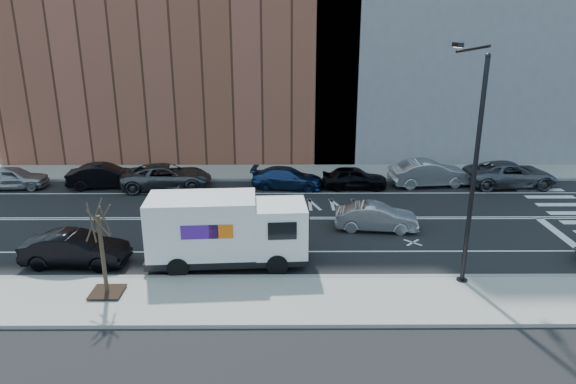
{
  "coord_description": "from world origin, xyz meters",
  "views": [
    {
      "loc": [
        -0.15,
        -25.96,
        10.0
      ],
      "look_at": [
        0.01,
        0.3,
        1.4
      ],
      "focal_mm": 32.0,
      "sensor_mm": 36.0,
      "label": 1
    }
  ],
  "objects_px": {
    "fedex_van": "(226,230)",
    "far_parked_b": "(105,176)",
    "far_parked_a": "(13,178)",
    "driving_sedan": "(376,217)"
  },
  "relations": [
    {
      "from": "fedex_van",
      "to": "driving_sedan",
      "type": "distance_m",
      "value": 8.25
    },
    {
      "from": "far_parked_a",
      "to": "driving_sedan",
      "type": "height_order",
      "value": "far_parked_a"
    },
    {
      "from": "driving_sedan",
      "to": "fedex_van",
      "type": "bearing_deg",
      "value": 125.33
    },
    {
      "from": "far_parked_a",
      "to": "far_parked_b",
      "type": "distance_m",
      "value": 5.79
    },
    {
      "from": "fedex_van",
      "to": "far_parked_a",
      "type": "relative_size",
      "value": 1.65
    },
    {
      "from": "fedex_van",
      "to": "far_parked_b",
      "type": "height_order",
      "value": "fedex_van"
    },
    {
      "from": "far_parked_b",
      "to": "driving_sedan",
      "type": "distance_m",
      "value": 17.75
    },
    {
      "from": "far_parked_a",
      "to": "far_parked_b",
      "type": "xyz_separation_m",
      "value": [
        5.79,
        0.22,
        0.04
      ]
    },
    {
      "from": "fedex_van",
      "to": "far_parked_b",
      "type": "bearing_deg",
      "value": 125.12
    },
    {
      "from": "far_parked_b",
      "to": "fedex_van",
      "type": "bearing_deg",
      "value": -148.82
    }
  ]
}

